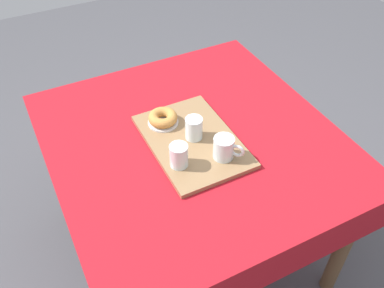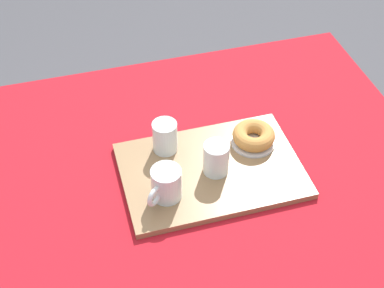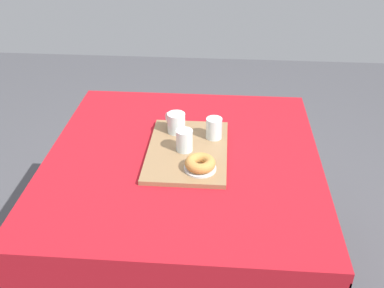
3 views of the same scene
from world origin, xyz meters
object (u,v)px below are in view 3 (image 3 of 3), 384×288
object	(u,v)px
dining_table	(183,174)
sugar_donut_left	(200,163)
serving_tray	(187,151)
donut_plate_left	(200,168)
water_glass_far	(184,141)
water_glass_near	(214,129)
tea_mug_left	(176,123)

from	to	relation	value
dining_table	sugar_donut_left	bearing A→B (deg)	-146.34
serving_tray	donut_plate_left	size ratio (longest dim) A/B	3.84
dining_table	water_glass_far	bearing A→B (deg)	-19.79
water_glass_far	sugar_donut_left	world-z (taller)	water_glass_far
water_glass_far	donut_plate_left	bearing A→B (deg)	-151.34
serving_tray	water_glass_near	xyz separation A→B (m)	(0.10, -0.10, 0.05)
tea_mug_left	serving_tray	bearing A→B (deg)	-155.98
water_glass_near	sugar_donut_left	xyz separation A→B (m)	(-0.24, 0.04, -0.01)
dining_table	water_glass_far	distance (m)	0.15
serving_tray	water_glass_near	size ratio (longest dim) A/B	5.24
serving_tray	donut_plate_left	xyz separation A→B (m)	(-0.14, -0.06, 0.01)
serving_tray	sugar_donut_left	size ratio (longest dim) A/B	4.03
tea_mug_left	water_glass_near	world-z (taller)	water_glass_near
water_glass_far	serving_tray	bearing A→B (deg)	-52.34
tea_mug_left	donut_plate_left	size ratio (longest dim) A/B	0.82
dining_table	sugar_donut_left	world-z (taller)	sugar_donut_left
water_glass_far	sugar_donut_left	distance (m)	0.15
serving_tray	water_glass_far	world-z (taller)	water_glass_far
dining_table	sugar_donut_left	size ratio (longest dim) A/B	9.98
dining_table	water_glass_near	bearing A→B (deg)	-44.40
dining_table	sugar_donut_left	xyz separation A→B (m)	(-0.12, -0.08, 0.13)
water_glass_near	tea_mug_left	bearing A→B (deg)	77.11
serving_tray	water_glass_near	world-z (taller)	water_glass_near
tea_mug_left	donut_plate_left	bearing A→B (deg)	-156.35
serving_tray	sugar_donut_left	bearing A→B (deg)	-156.71
donut_plate_left	sugar_donut_left	xyz separation A→B (m)	(0.00, 0.00, 0.02)
dining_table	donut_plate_left	xyz separation A→B (m)	(-0.12, -0.08, 0.11)
tea_mug_left	water_glass_near	size ratio (longest dim) A/B	1.11
serving_tray	tea_mug_left	world-z (taller)	tea_mug_left
tea_mug_left	water_glass_near	bearing A→B (deg)	-102.89
water_glass_far	tea_mug_left	bearing A→B (deg)	18.77
serving_tray	tea_mug_left	xyz separation A→B (m)	(0.14, 0.06, 0.05)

